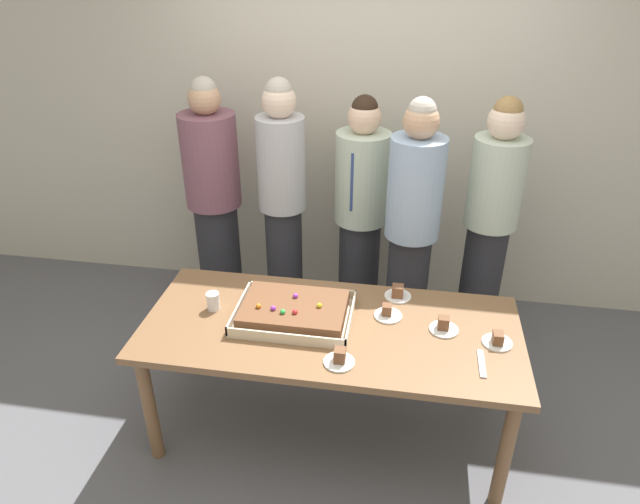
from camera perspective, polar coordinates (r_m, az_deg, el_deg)
ground_plane at (r=3.45m, az=0.94°, el=-17.23°), size 12.00×12.00×0.00m
interior_back_panel at (r=4.09m, az=4.60°, el=15.00°), size 8.00×0.12×3.00m
party_table at (r=3.01m, az=1.04°, el=-8.69°), size 1.96×0.86×0.73m
sheet_cake at (r=2.99m, az=-2.64°, el=-6.02°), size 0.61×0.45×0.11m
plated_slice_near_left at (r=2.98m, az=12.38°, el=-7.36°), size 0.15×0.15×0.08m
plated_slice_near_right at (r=3.19m, az=7.86°, el=-4.17°), size 0.15×0.15×0.08m
plated_slice_far_left at (r=2.72m, az=1.98°, el=-10.74°), size 0.15×0.15×0.08m
plated_slice_far_right at (r=2.96m, az=17.50°, el=-8.52°), size 0.15×0.15×0.07m
plated_slice_center_front at (r=3.04m, az=6.85°, el=-6.16°), size 0.15×0.15×0.07m
drink_cup_nearest at (r=3.11m, az=-10.75°, el=-4.91°), size 0.07×0.07×0.10m
cake_server_utensil at (r=2.83m, az=16.03°, el=-10.79°), size 0.03×0.20×0.01m
person_serving_front at (r=3.71m, az=16.73°, el=2.50°), size 0.33×0.33×1.72m
person_green_shirt_behind at (r=3.78m, az=-3.80°, el=4.82°), size 0.31×0.31×1.77m
person_striped_tie_right at (r=3.87m, az=4.14°, el=3.99°), size 0.36×0.36×1.65m
person_far_right_suit at (r=4.01m, az=-10.63°, el=5.13°), size 0.38×0.38×1.74m
person_back_corner at (r=3.51m, az=9.22°, el=1.94°), size 0.33×0.33×1.74m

